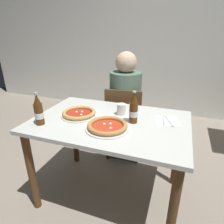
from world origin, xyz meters
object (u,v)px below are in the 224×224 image
chair_behind_table (124,119)px  diner_seated (125,109)px  dining_table_main (110,133)px  napkin_with_cutlery (166,121)px  beer_bottle_left (134,110)px  pizza_margherita_near (107,126)px  beer_bottle_center (39,111)px  paper_cup (121,109)px  pizza_marinara_far (79,113)px

chair_behind_table → diner_seated: size_ratio=0.70×
dining_table_main → napkin_with_cutlery: (0.42, 0.13, 0.12)m
diner_seated → beer_bottle_left: (0.24, -0.63, 0.27)m
pizza_margherita_near → beer_bottle_left: (0.15, 0.17, 0.08)m
diner_seated → beer_bottle_center: diner_seated is taller
pizza_margherita_near → beer_bottle_center: 0.52m
dining_table_main → paper_cup: (0.05, 0.13, 0.16)m
dining_table_main → pizza_marinara_far: pizza_marinara_far is taller
chair_behind_table → napkin_with_cutlery: chair_behind_table is taller
pizza_marinara_far → beer_bottle_left: bearing=4.0°
pizza_marinara_far → napkin_with_cutlery: size_ratio=1.33×
diner_seated → paper_cup: size_ratio=12.73×
paper_cup → beer_bottle_center: bearing=-144.2°
dining_table_main → pizza_marinara_far: size_ratio=4.10×
chair_behind_table → beer_bottle_left: size_ratio=3.44×
beer_bottle_center → paper_cup: (0.52, 0.37, -0.06)m
napkin_with_cutlery → paper_cup: 0.37m
dining_table_main → pizza_marinara_far: 0.30m
dining_table_main → beer_bottle_center: bearing=-153.0°
pizza_margherita_near → beer_bottle_left: beer_bottle_left is taller
pizza_margherita_near → napkin_with_cutlery: bearing=35.0°
beer_bottle_left → pizza_marinara_far: bearing=-176.0°
chair_behind_table → pizza_margherita_near: size_ratio=2.73×
pizza_margherita_near → pizza_marinara_far: bearing=155.6°
beer_bottle_center → napkin_with_cutlery: size_ratio=1.13×
chair_behind_table → beer_bottle_left: bearing=105.2°
napkin_with_cutlery → paper_cup: paper_cup is taller
pizza_marinara_far → paper_cup: 0.35m
diner_seated → pizza_margherita_near: (0.10, -0.80, 0.19)m
chair_behind_table → paper_cup: chair_behind_table is taller
chair_behind_table → napkin_with_cutlery: bearing=127.8°
dining_table_main → paper_cup: bearing=69.3°
beer_bottle_left → napkin_with_cutlery: 0.28m
pizza_margherita_near → pizza_marinara_far: 0.33m
dining_table_main → pizza_marinara_far: (-0.27, -0.01, 0.14)m
dining_table_main → beer_bottle_left: bearing=8.3°
dining_table_main → pizza_margherita_near: 0.20m
pizza_marinara_far → paper_cup: size_ratio=3.08×
diner_seated → napkin_with_cutlery: size_ratio=5.51×
diner_seated → beer_bottle_center: (-0.40, -0.90, 0.27)m
dining_table_main → beer_bottle_left: (0.18, 0.03, 0.22)m
pizza_marinara_far → diner_seated: bearing=73.1°
pizza_marinara_far → beer_bottle_left: size_ratio=1.19×
beer_bottle_left → dining_table_main: bearing=-171.7°
beer_bottle_center → napkin_with_cutlery: (0.88, 0.37, -0.10)m
dining_table_main → beer_bottle_left: 0.28m
dining_table_main → pizza_margherita_near: bearing=-76.5°
diner_seated → beer_bottle_center: bearing=-114.1°
diner_seated → pizza_marinara_far: diner_seated is taller
pizza_marinara_far → beer_bottle_center: (-0.20, -0.23, 0.08)m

